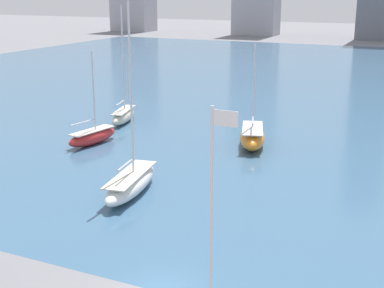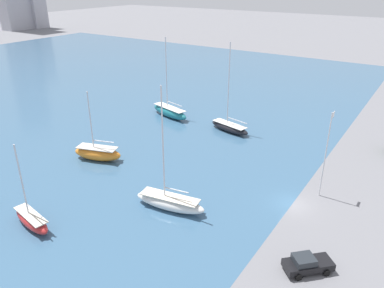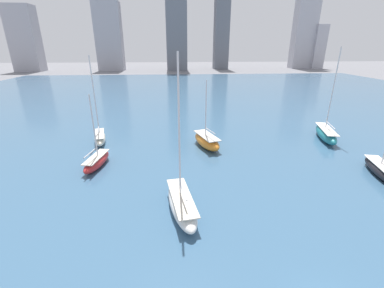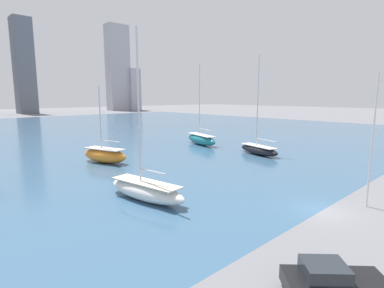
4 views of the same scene
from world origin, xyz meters
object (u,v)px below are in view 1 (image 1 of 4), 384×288
Objects in this scene: sailboat_orange at (252,137)px; sailboat_white at (131,183)px; sailboat_red at (92,136)px; sailboat_cream at (124,115)px; flag_pole at (212,217)px.

sailboat_orange is 17.58m from sailboat_white.
sailboat_orange reaches higher than sailboat_red.
sailboat_white is at bearing -123.24° from sailboat_orange.
sailboat_red is (2.10, -9.68, -0.10)m from sailboat_cream.
sailboat_white is (-12.91, 14.10, -5.10)m from flag_pole.
sailboat_cream is at bearing 150.85° from sailboat_orange.
sailboat_red is (-15.80, -6.17, -0.22)m from sailboat_orange.
sailboat_orange is 0.70× the size of sailboat_white.
sailboat_white is at bearing 132.48° from flag_pole.
sailboat_cream is (-17.90, 3.51, -0.13)m from sailboat_orange.
flag_pole is 1.14× the size of sailboat_red.
sailboat_cream reaches higher than sailboat_red.
sailboat_white reaches higher than sailboat_orange.
sailboat_orange is 0.75× the size of sailboat_cream.
flag_pole is at bearing -66.80° from sailboat_cream.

